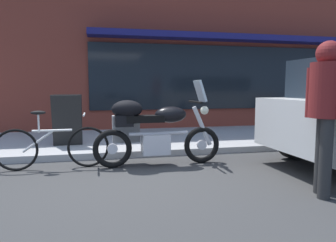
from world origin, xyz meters
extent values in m
plane|color=#373737|center=(0.00, 0.00, 0.00)|extent=(80.00, 80.00, 0.00)
torus|color=black|center=(1.29, 0.62, 0.31)|extent=(0.61, 0.10, 0.61)
cylinder|color=silver|center=(1.29, 0.62, 0.31)|extent=(0.16, 0.06, 0.16)
torus|color=black|center=(-0.19, 0.59, 0.31)|extent=(0.61, 0.10, 0.61)
cylinder|color=silver|center=(-0.19, 0.59, 0.31)|extent=(0.16, 0.06, 0.16)
cube|color=silver|center=(0.50, 0.60, 0.36)|extent=(0.44, 0.31, 0.32)
cylinder|color=silver|center=(0.55, 0.61, 0.53)|extent=(0.96, 0.07, 0.06)
ellipsoid|color=black|center=(0.75, 0.61, 0.83)|extent=(0.52, 0.29, 0.26)
cube|color=black|center=(0.33, 0.60, 0.77)|extent=(0.60, 0.25, 0.11)
cube|color=black|center=(0.00, 0.60, 0.75)|extent=(0.28, 0.22, 0.18)
cylinder|color=silver|center=(1.29, 0.62, 0.63)|extent=(0.35, 0.08, 0.67)
cylinder|color=black|center=(1.17, 0.61, 1.03)|extent=(0.05, 0.62, 0.04)
cube|color=silver|center=(1.25, 0.62, 1.21)|extent=(0.15, 0.32, 0.35)
sphere|color=#EAEACC|center=(1.33, 0.62, 0.89)|extent=(0.14, 0.14, 0.14)
cube|color=#9F9F9F|center=(0.05, 0.84, 0.59)|extent=(0.44, 0.21, 0.44)
cube|color=black|center=(0.05, 0.95, 0.59)|extent=(0.37, 0.02, 0.03)
ellipsoid|color=black|center=(0.05, 0.60, 0.93)|extent=(0.48, 0.33, 0.28)
torus|color=black|center=(-0.56, 0.74, 0.32)|extent=(0.65, 0.05, 0.65)
torus|color=black|center=(-1.62, 0.72, 0.32)|extent=(0.65, 0.05, 0.65)
cylinder|color=silver|center=(-1.09, 0.73, 0.60)|extent=(0.58, 0.05, 0.04)
cylinder|color=silver|center=(-1.30, 0.73, 0.44)|extent=(0.46, 0.04, 0.33)
cylinder|color=silver|center=(-1.28, 0.73, 0.72)|extent=(0.03, 0.03, 0.30)
ellipsoid|color=black|center=(-1.28, 0.73, 0.88)|extent=(0.22, 0.10, 0.06)
cylinder|color=silver|center=(-0.61, 0.74, 0.84)|extent=(0.04, 0.48, 0.03)
cylinder|color=black|center=(2.99, 0.53, 0.33)|extent=(0.67, 0.24, 0.66)
cylinder|color=#292929|center=(2.19, -1.11, 0.46)|extent=(0.14, 0.14, 0.92)
cylinder|color=#292929|center=(2.11, -1.29, 0.46)|extent=(0.14, 0.14, 0.92)
cylinder|color=maroon|center=(2.15, -1.20, 1.23)|extent=(0.44, 0.44, 0.62)
sphere|color=maroon|center=(2.15, -1.20, 1.64)|extent=(0.28, 0.28, 0.28)
sphere|color=tan|center=(2.21, -1.19, 1.64)|extent=(0.17, 0.17, 0.17)
cylinder|color=maroon|center=(2.11, -0.98, 1.20)|extent=(0.10, 0.10, 0.59)
cube|color=black|center=(-1.00, 2.00, 0.62)|extent=(0.55, 0.20, 1.00)
cube|color=black|center=(-1.00, 2.22, 0.62)|extent=(0.55, 0.20, 1.00)
camera|label=1|loc=(-0.36, -4.24, 1.26)|focal=33.08mm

